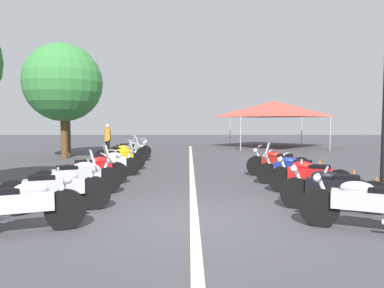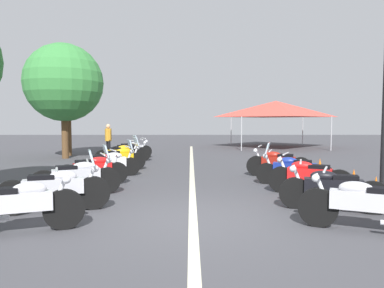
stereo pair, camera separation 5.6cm
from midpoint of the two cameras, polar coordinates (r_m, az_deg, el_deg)
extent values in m
plane|color=#424247|center=(6.57, 0.42, -12.24)|extent=(80.00, 80.00, 0.00)
cube|color=beige|center=(12.17, 0.12, -4.80)|extent=(26.12, 0.16, 0.01)
cylinder|color=black|center=(6.33, -19.83, -9.94)|extent=(0.37, 0.68, 0.67)
cube|color=silver|center=(6.32, -26.26, -8.45)|extent=(0.64, 1.09, 0.30)
ellipsoid|color=silver|center=(6.27, -24.67, -6.65)|extent=(0.43, 0.58, 0.22)
cube|color=black|center=(6.31, -28.32, -6.87)|extent=(0.41, 0.54, 0.12)
cylinder|color=silver|center=(6.27, -20.44, -7.28)|extent=(0.17, 0.30, 0.58)
cylinder|color=silver|center=(6.21, -20.89, -4.03)|extent=(0.59, 0.26, 0.04)
sphere|color=silver|center=(6.23, -19.47, -5.45)|extent=(0.14, 0.14, 0.14)
cylinder|color=black|center=(7.53, -15.56, -7.66)|extent=(0.34, 0.69, 0.68)
cylinder|color=black|center=(7.61, -27.03, -7.81)|extent=(0.34, 0.69, 0.68)
cube|color=silver|center=(7.50, -21.36, -6.42)|extent=(0.62, 1.17, 0.30)
ellipsoid|color=silver|center=(7.46, -20.01, -4.89)|extent=(0.41, 0.57, 0.22)
cube|color=black|center=(7.49, -23.08, -5.09)|extent=(0.40, 0.54, 0.12)
cylinder|color=silver|center=(7.47, -16.06, -5.41)|extent=(0.16, 0.30, 0.58)
cylinder|color=silver|center=(7.42, -16.42, -2.68)|extent=(0.60, 0.23, 0.04)
sphere|color=silver|center=(7.45, -15.24, -3.87)|extent=(0.14, 0.14, 0.14)
cylinder|color=silver|center=(7.77, -24.59, -8.28)|extent=(0.25, 0.55, 0.08)
cube|color=silver|center=(7.42, -15.81, -2.13)|extent=(0.38, 0.23, 0.32)
cylinder|color=black|center=(9.05, -13.45, -5.76)|extent=(0.39, 0.67, 0.66)
cylinder|color=black|center=(8.92, -22.81, -6.09)|extent=(0.39, 0.67, 0.66)
cube|color=silver|center=(8.93, -18.12, -4.80)|extent=(0.69, 1.13, 0.30)
ellipsoid|color=silver|center=(8.92, -16.99, -3.49)|extent=(0.44, 0.58, 0.22)
cube|color=black|center=(8.89, -19.56, -3.70)|extent=(0.43, 0.54, 0.12)
cylinder|color=silver|center=(8.99, -13.86, -3.89)|extent=(0.18, 0.29, 0.58)
cylinder|color=silver|center=(8.95, -14.15, -1.62)|extent=(0.59, 0.28, 0.04)
sphere|color=silver|center=(8.99, -13.19, -2.60)|extent=(0.14, 0.14, 0.14)
cylinder|color=silver|center=(9.12, -20.95, -6.47)|extent=(0.29, 0.54, 0.08)
cube|color=silver|center=(8.95, -13.65, -1.16)|extent=(0.38, 0.25, 0.32)
cylinder|color=black|center=(10.38, -11.99, -4.61)|extent=(0.41, 0.63, 0.63)
cylinder|color=black|center=(10.11, -19.46, -4.96)|extent=(0.41, 0.63, 0.63)
cube|color=red|center=(10.20, -15.69, -3.79)|extent=(0.72, 1.05, 0.30)
ellipsoid|color=red|center=(10.21, -14.72, -2.64)|extent=(0.47, 0.58, 0.22)
cube|color=black|center=(10.14, -16.93, -2.84)|extent=(0.45, 0.55, 0.12)
cylinder|color=silver|center=(10.32, -12.34, -2.98)|extent=(0.19, 0.29, 0.58)
cylinder|color=silver|center=(10.28, -12.58, -1.00)|extent=(0.57, 0.32, 0.04)
sphere|color=silver|center=(10.33, -11.76, -1.85)|extent=(0.14, 0.14, 0.14)
cylinder|color=silver|center=(10.34, -18.09, -5.28)|extent=(0.32, 0.53, 0.08)
cylinder|color=black|center=(11.87, -9.80, -3.62)|extent=(0.38, 0.61, 0.60)
cylinder|color=black|center=(11.59, -16.87, -3.90)|extent=(0.38, 0.61, 0.60)
cube|color=white|center=(11.68, -13.31, -2.89)|extent=(0.71, 1.13, 0.30)
ellipsoid|color=white|center=(11.70, -12.46, -1.88)|extent=(0.45, 0.58, 0.22)
cube|color=black|center=(11.62, -14.39, -2.05)|extent=(0.43, 0.54, 0.12)
cylinder|color=silver|center=(11.82, -10.10, -2.19)|extent=(0.18, 0.29, 0.58)
cylinder|color=silver|center=(11.77, -10.31, -0.45)|extent=(0.58, 0.29, 0.04)
sphere|color=silver|center=(11.82, -9.60, -1.20)|extent=(0.14, 0.14, 0.14)
cylinder|color=silver|center=(11.82, -15.56, -4.17)|extent=(0.30, 0.53, 0.08)
cube|color=silver|center=(11.79, -9.94, -0.10)|extent=(0.38, 0.26, 0.32)
cylinder|color=black|center=(13.26, -8.84, -2.75)|extent=(0.43, 0.63, 0.64)
cylinder|color=black|center=(12.87, -14.73, -3.02)|extent=(0.43, 0.63, 0.64)
cube|color=#EAB214|center=(13.03, -11.75, -2.10)|extent=(0.75, 1.07, 0.30)
ellipsoid|color=#EAB214|center=(13.06, -11.01, -1.19)|extent=(0.47, 0.58, 0.22)
cube|color=black|center=(12.95, -12.69, -1.35)|extent=(0.46, 0.55, 0.12)
cylinder|color=silver|center=(13.21, -9.10, -1.47)|extent=(0.20, 0.29, 0.58)
cylinder|color=silver|center=(13.17, -9.28, 0.09)|extent=(0.57, 0.33, 0.04)
sphere|color=silver|center=(13.23, -8.66, -0.58)|extent=(0.14, 0.14, 0.14)
cylinder|color=silver|center=(13.12, -13.72, -3.30)|extent=(0.33, 0.52, 0.08)
cube|color=silver|center=(13.20, -8.96, 0.40)|extent=(0.37, 0.28, 0.32)
cylinder|color=black|center=(14.77, -9.01, -2.04)|extent=(0.44, 0.66, 0.67)
cylinder|color=black|center=(14.38, -14.17, -2.26)|extent=(0.44, 0.66, 0.67)
cube|color=#EAB214|center=(14.54, -11.56, -1.44)|extent=(0.74, 1.05, 0.30)
ellipsoid|color=#EAB214|center=(14.58, -10.90, -0.63)|extent=(0.47, 0.58, 0.22)
cube|color=black|center=(14.46, -12.41, -0.76)|extent=(0.45, 0.55, 0.12)
cylinder|color=silver|center=(14.72, -9.24, -0.88)|extent=(0.20, 0.29, 0.58)
cylinder|color=silver|center=(14.68, -9.40, 0.51)|extent=(0.57, 0.33, 0.04)
sphere|color=silver|center=(14.74, -8.84, -0.09)|extent=(0.14, 0.14, 0.14)
cylinder|color=silver|center=(14.63, -13.29, -2.54)|extent=(0.33, 0.52, 0.08)
cube|color=silver|center=(14.70, -9.11, 0.79)|extent=(0.37, 0.28, 0.32)
cylinder|color=black|center=(16.18, -7.74, -1.58)|extent=(0.33, 0.65, 0.64)
cylinder|color=black|center=(15.98, -12.86, -1.71)|extent=(0.33, 0.65, 0.64)
cube|color=black|center=(16.05, -10.30, -1.01)|extent=(0.61, 1.13, 0.30)
ellipsoid|color=black|center=(16.06, -9.67, -0.28)|extent=(0.41, 0.57, 0.22)
cube|color=black|center=(16.01, -11.08, -0.38)|extent=(0.40, 0.54, 0.12)
cylinder|color=silver|center=(16.14, -7.96, -0.53)|extent=(0.16, 0.30, 0.58)
cylinder|color=silver|center=(16.11, -8.11, 0.75)|extent=(0.60, 0.23, 0.04)
sphere|color=silver|center=(16.15, -7.58, 0.19)|extent=(0.14, 0.14, 0.14)
cylinder|color=silver|center=(16.20, -11.90, -1.96)|extent=(0.25, 0.55, 0.08)
cylinder|color=black|center=(17.56, -7.46, -1.21)|extent=(0.39, 0.61, 0.61)
cylinder|color=black|center=(17.17, -12.18, -1.37)|extent=(0.39, 0.61, 0.61)
cube|color=silver|center=(17.33, -9.80, -0.70)|extent=(0.73, 1.14, 0.30)
ellipsoid|color=silver|center=(17.37, -9.23, -0.02)|extent=(0.46, 0.58, 0.22)
cube|color=black|center=(17.26, -10.51, -0.12)|extent=(0.44, 0.54, 0.12)
cylinder|color=silver|center=(17.52, -7.65, -0.24)|extent=(0.19, 0.29, 0.58)
cylinder|color=silver|center=(17.49, -7.79, 0.94)|extent=(0.58, 0.30, 0.04)
sphere|color=silver|center=(17.54, -7.32, 0.43)|extent=(0.14, 0.14, 0.14)
cylinder|color=silver|center=(17.42, -11.36, -1.59)|extent=(0.31, 0.53, 0.08)
cylinder|color=black|center=(6.49, 20.04, -9.63)|extent=(0.41, 0.66, 0.67)
cube|color=silver|center=(6.44, 26.87, -8.27)|extent=(0.74, 1.16, 0.30)
ellipsoid|color=silver|center=(6.40, 25.30, -6.48)|extent=(0.45, 0.58, 0.22)
cube|color=black|center=(6.42, 28.89, -6.74)|extent=(0.44, 0.54, 0.12)
cylinder|color=silver|center=(6.42, 20.64, -7.05)|extent=(0.18, 0.29, 0.58)
cylinder|color=silver|center=(6.36, 21.07, -3.88)|extent=(0.58, 0.30, 0.04)
sphere|color=silver|center=(6.40, 19.69, -5.25)|extent=(0.14, 0.14, 0.14)
cylinder|color=black|center=(7.64, 16.60, -7.63)|extent=(0.33, 0.66, 0.65)
cylinder|color=black|center=(7.76, 27.55, -7.74)|extent=(0.33, 0.66, 0.65)
cube|color=black|center=(7.63, 22.15, -6.40)|extent=(0.61, 1.14, 0.30)
ellipsoid|color=black|center=(7.59, 20.82, -4.89)|extent=(0.41, 0.57, 0.22)
cube|color=black|center=(7.63, 23.83, -5.08)|extent=(0.40, 0.54, 0.12)
cylinder|color=silver|center=(7.59, 17.09, -5.42)|extent=(0.16, 0.30, 0.58)
cylinder|color=silver|center=(7.54, 17.45, -2.73)|extent=(0.60, 0.23, 0.04)
sphere|color=silver|center=(7.56, 16.29, -3.91)|extent=(0.14, 0.14, 0.14)
cylinder|color=silver|center=(7.56, 25.55, -8.72)|extent=(0.25, 0.55, 0.08)
cylinder|color=black|center=(9.24, 14.48, -5.59)|extent=(0.41, 0.66, 0.66)
cylinder|color=black|center=(9.08, 23.00, -5.94)|extent=(0.41, 0.66, 0.66)
cube|color=red|center=(9.10, 18.73, -4.66)|extent=(0.70, 1.05, 0.30)
ellipsoid|color=red|center=(9.10, 17.63, -3.37)|extent=(0.46, 0.58, 0.22)
cube|color=black|center=(9.06, 20.14, -3.59)|extent=(0.44, 0.55, 0.12)
cylinder|color=silver|center=(9.18, 14.88, -3.76)|extent=(0.19, 0.29, 0.58)
cylinder|color=silver|center=(9.14, 15.16, -1.53)|extent=(0.58, 0.31, 0.04)
sphere|color=silver|center=(9.18, 14.23, -2.50)|extent=(0.14, 0.14, 0.14)
cylinder|color=silver|center=(8.93, 21.17, -6.69)|extent=(0.31, 0.53, 0.08)
cylinder|color=black|center=(10.40, 12.19, -4.68)|extent=(0.32, 0.62, 0.61)
cylinder|color=black|center=(10.36, 20.74, -4.87)|extent=(0.32, 0.62, 0.61)
cube|color=navy|center=(10.32, 16.47, -3.80)|extent=(0.63, 1.20, 0.30)
ellipsoid|color=navy|center=(10.31, 15.49, -2.68)|extent=(0.41, 0.58, 0.22)
cube|color=black|center=(10.30, 17.71, -2.83)|extent=(0.40, 0.54, 0.12)
cylinder|color=silver|center=(10.35, 12.54, -3.05)|extent=(0.16, 0.30, 0.58)
cylinder|color=silver|center=(10.31, 12.79, -1.07)|extent=(0.60, 0.23, 0.04)
sphere|color=silver|center=(10.34, 11.95, -1.93)|extent=(0.14, 0.14, 0.14)
cylinder|color=silver|center=(10.18, 19.03, -5.49)|extent=(0.25, 0.55, 0.08)
cube|color=silver|center=(10.32, 12.35, -0.67)|extent=(0.38, 0.23, 0.32)
cylinder|color=black|center=(11.83, 10.60, -3.50)|extent=(0.35, 0.67, 0.67)
cylinder|color=black|center=(11.72, 17.41, -3.68)|extent=(0.35, 0.67, 0.67)
cube|color=maroon|center=(11.73, 14.00, -2.72)|extent=(0.61, 1.10, 0.30)
ellipsoid|color=maroon|center=(11.73, 13.14, -1.73)|extent=(0.41, 0.58, 0.22)
cube|color=black|center=(11.70, 15.09, -1.87)|extent=(0.40, 0.54, 0.12)
cylinder|color=silver|center=(11.79, 10.91, -2.06)|extent=(0.16, 0.30, 0.58)
cylinder|color=silver|center=(11.75, 11.12, -0.32)|extent=(0.60, 0.24, 0.04)
sphere|color=silver|center=(11.78, 10.39, -1.08)|extent=(0.14, 0.14, 0.14)
cylinder|color=silver|center=(11.56, 15.99, -4.25)|extent=(0.25, 0.55, 0.08)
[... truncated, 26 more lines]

